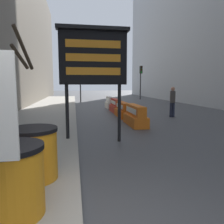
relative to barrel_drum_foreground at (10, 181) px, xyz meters
name	(u,v)px	position (x,y,z in m)	size (l,w,h in m)	color
bare_tree	(13,83)	(-1.67, 6.88, 1.21)	(1.57, 1.27, 3.81)	#4C3D2D
barrel_drum_foreground	(10,181)	(0.00, 0.00, 0.00)	(0.82, 0.82, 0.87)	orange
barrel_drum_middle	(33,153)	(0.08, 1.03, 0.00)	(0.82, 0.82, 0.87)	orange
message_board	(93,58)	(1.34, 3.74, 1.88)	(2.05, 0.36, 3.33)	black
jersey_barrier_orange_near	(135,116)	(3.32, 6.24, -0.21)	(0.62, 1.93, 0.86)	orange
jersey_barrier_orange_far	(123,110)	(3.32, 8.64, -0.25)	(0.59, 1.87, 0.79)	orange
jersey_barrier_red_striped	(116,106)	(3.32, 10.72, -0.23)	(0.51, 1.91, 0.82)	red
jersey_barrier_white	(110,103)	(3.32, 13.01, -0.23)	(0.52, 1.61, 0.83)	silver
traffic_cone_near	(116,104)	(3.71, 12.46, -0.28)	(0.36, 0.36, 0.65)	black
traffic_light_near_curb	(80,70)	(1.38, 18.53, 2.50)	(0.28, 0.45, 4.29)	#2D2D30
traffic_light_far_side	(141,75)	(8.28, 21.53, 2.16)	(0.28, 0.45, 3.79)	#2D2D30
pedestrian_worker	(173,99)	(5.90, 8.17, 0.35)	(0.38, 0.48, 1.60)	#23283D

